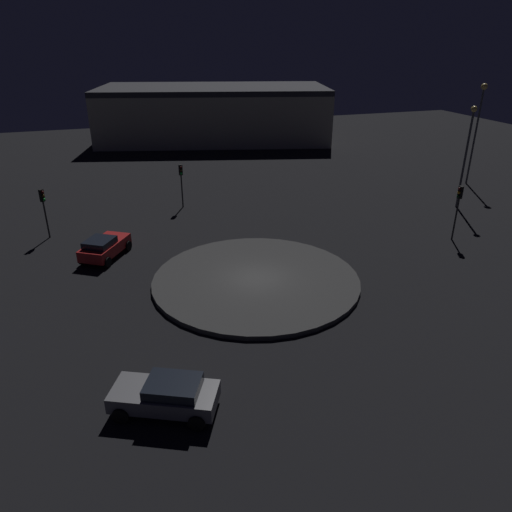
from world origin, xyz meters
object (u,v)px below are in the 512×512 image
(streetlamp_southeast, at_px, (478,117))
(traffic_light_east, at_px, (181,177))
(car_red, at_px, (104,247))
(car_grey, at_px, (166,395))
(store_building, at_px, (214,113))
(traffic_light_northeast, at_px, (44,204))
(traffic_light_south, at_px, (458,202))
(streetlamp_south, at_px, (468,145))

(streetlamp_southeast, bearing_deg, traffic_light_east, 86.80)
(car_red, distance_m, streetlamp_southeast, 36.89)
(traffic_light_east, relative_size, streetlamp_southeast, 0.39)
(car_grey, height_order, store_building, store_building)
(traffic_light_northeast, bearing_deg, car_grey, -32.11)
(traffic_light_south, height_order, traffic_light_northeast, traffic_light_south)
(car_grey, distance_m, traffic_light_south, 25.36)
(car_red, height_order, store_building, store_building)
(car_red, relative_size, store_building, 0.12)
(streetlamp_south, relative_size, store_building, 0.25)
(car_red, distance_m, store_building, 41.28)
(store_building, bearing_deg, car_grey, 89.24)
(streetlamp_south, relative_size, streetlamp_southeast, 0.89)
(car_grey, height_order, traffic_light_northeast, traffic_light_northeast)
(traffic_light_northeast, distance_m, streetlamp_southeast, 39.77)
(traffic_light_south, relative_size, traffic_light_northeast, 1.10)
(store_building, bearing_deg, car_red, 80.85)
(traffic_light_east, xyz_separation_m, store_building, (28.79, -9.89, 0.96))
(traffic_light_northeast, relative_size, streetlamp_south, 0.43)
(traffic_light_northeast, bearing_deg, car_red, -9.88)
(streetlamp_southeast, distance_m, store_building, 35.93)
(car_red, bearing_deg, store_building, 8.46)
(traffic_light_east, relative_size, traffic_light_northeast, 1.02)
(car_grey, bearing_deg, streetlamp_southeast, -120.24)
(car_grey, distance_m, store_building, 55.62)
(streetlamp_southeast, xyz_separation_m, store_building, (30.40, 18.93, -2.88))
(streetlamp_south, bearing_deg, store_building, 19.77)
(traffic_light_east, xyz_separation_m, streetlamp_southeast, (-1.61, -28.82, 3.84))
(traffic_light_east, bearing_deg, car_red, -44.37)
(streetlamp_south, height_order, streetlamp_southeast, streetlamp_southeast)
(car_red, xyz_separation_m, store_building, (37.61, -16.78, 2.86))
(car_grey, height_order, streetlamp_southeast, streetlamp_southeast)
(traffic_light_northeast, relative_size, streetlamp_southeast, 0.38)
(car_red, distance_m, traffic_light_northeast, 6.55)
(car_red, height_order, traffic_light_south, traffic_light_south)
(traffic_light_east, distance_m, streetlamp_south, 24.22)
(car_red, bearing_deg, traffic_light_northeast, 69.74)
(car_grey, distance_m, car_red, 15.98)
(traffic_light_south, xyz_separation_m, streetlamp_south, (6.07, -5.36, 2.54))
(car_red, relative_size, traffic_light_east, 1.13)
(traffic_light_south, bearing_deg, traffic_light_east, -44.23)
(car_red, height_order, traffic_light_northeast, traffic_light_northeast)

